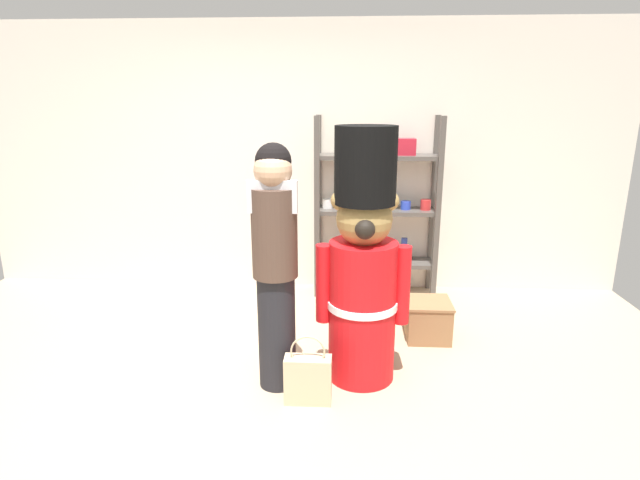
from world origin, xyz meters
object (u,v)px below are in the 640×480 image
at_px(merchandise_shelf, 377,204).
at_px(teddy_bear_guard, 363,267).
at_px(person_shopper, 275,259).
at_px(shopping_bag, 308,378).
at_px(display_crate, 428,319).

height_order(merchandise_shelf, teddy_bear_guard, merchandise_shelf).
xyz_separation_m(person_shopper, shopping_bag, (0.22, -0.20, -0.73)).
bearing_deg(merchandise_shelf, teddy_bear_guard, -95.92).
relative_size(merchandise_shelf, person_shopper, 1.07).
height_order(shopping_bag, display_crate, shopping_bag).
distance_m(merchandise_shelf, shopping_bag, 2.16).
relative_size(teddy_bear_guard, display_crate, 4.73).
xyz_separation_m(person_shopper, display_crate, (1.11, 0.76, -0.73)).
distance_m(shopping_bag, display_crate, 1.31).
distance_m(teddy_bear_guard, person_shopper, 0.59).
bearing_deg(merchandise_shelf, shopping_bag, -104.63).
relative_size(merchandise_shelf, display_crate, 4.78).
relative_size(teddy_bear_guard, shopping_bag, 3.74).
bearing_deg(teddy_bear_guard, merchandise_shelf, 84.08).
distance_m(merchandise_shelf, teddy_bear_guard, 1.64).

